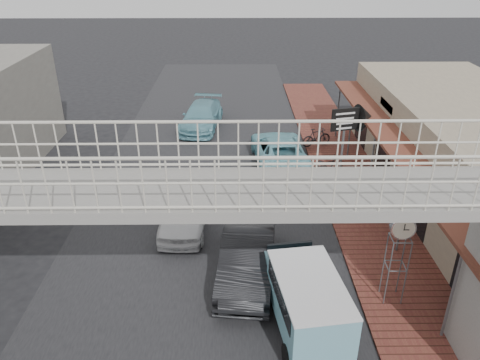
{
  "coord_description": "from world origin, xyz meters",
  "views": [
    {
      "loc": [
        1.24,
        -12.5,
        9.72
      ],
      "look_at": [
        1.42,
        3.18,
        1.8
      ],
      "focal_mm": 35.0,
      "sensor_mm": 36.0,
      "label": 1
    }
  ],
  "objects_px": {
    "motorcycle_far": "(316,137)",
    "arrow_sign": "(363,119)",
    "angkot_far": "(201,116)",
    "dark_sedan": "(248,255)",
    "street_clock": "(402,231)",
    "angkot_van": "(306,296)",
    "motorcycle_near": "(325,165)",
    "angkot_curb": "(279,150)",
    "white_hatchback": "(185,210)"
  },
  "relations": [
    {
      "from": "arrow_sign",
      "to": "angkot_far",
      "type": "bearing_deg",
      "value": 124.69
    },
    {
      "from": "angkot_far",
      "to": "angkot_van",
      "type": "distance_m",
      "value": 16.74
    },
    {
      "from": "angkot_curb",
      "to": "angkot_far",
      "type": "relative_size",
      "value": 1.06
    },
    {
      "from": "dark_sedan",
      "to": "motorcycle_far",
      "type": "xyz_separation_m",
      "value": [
        3.94,
        10.72,
        -0.19
      ]
    },
    {
      "from": "white_hatchback",
      "to": "dark_sedan",
      "type": "distance_m",
      "value": 3.79
    },
    {
      "from": "dark_sedan",
      "to": "street_clock",
      "type": "height_order",
      "value": "street_clock"
    },
    {
      "from": "white_hatchback",
      "to": "angkot_van",
      "type": "height_order",
      "value": "angkot_van"
    },
    {
      "from": "angkot_far",
      "to": "street_clock",
      "type": "relative_size",
      "value": 1.7
    },
    {
      "from": "white_hatchback",
      "to": "angkot_far",
      "type": "xyz_separation_m",
      "value": [
        -0.05,
        10.82,
        0.0
      ]
    },
    {
      "from": "white_hatchback",
      "to": "angkot_van",
      "type": "distance_m",
      "value": 6.69
    },
    {
      "from": "white_hatchback",
      "to": "dark_sedan",
      "type": "xyz_separation_m",
      "value": [
        2.3,
        -3.01,
        0.07
      ]
    },
    {
      "from": "motorcycle_far",
      "to": "white_hatchback",
      "type": "bearing_deg",
      "value": 121.11
    },
    {
      "from": "angkot_curb",
      "to": "angkot_van",
      "type": "height_order",
      "value": "angkot_van"
    },
    {
      "from": "angkot_far",
      "to": "dark_sedan",
      "type": "bearing_deg",
      "value": -72.67
    },
    {
      "from": "dark_sedan",
      "to": "street_clock",
      "type": "distance_m",
      "value": 4.81
    },
    {
      "from": "motorcycle_near",
      "to": "street_clock",
      "type": "xyz_separation_m",
      "value": [
        0.49,
        -8.69,
        1.96
      ]
    },
    {
      "from": "angkot_curb",
      "to": "arrow_sign",
      "type": "distance_m",
      "value": 4.37
    },
    {
      "from": "motorcycle_near",
      "to": "street_clock",
      "type": "distance_m",
      "value": 8.92
    },
    {
      "from": "motorcycle_far",
      "to": "street_clock",
      "type": "height_order",
      "value": "street_clock"
    },
    {
      "from": "white_hatchback",
      "to": "motorcycle_far",
      "type": "bearing_deg",
      "value": 53.72
    },
    {
      "from": "angkot_van",
      "to": "arrow_sign",
      "type": "relative_size",
      "value": 1.16
    },
    {
      "from": "dark_sedan",
      "to": "motorcycle_near",
      "type": "relative_size",
      "value": 2.87
    },
    {
      "from": "angkot_far",
      "to": "angkot_van",
      "type": "bearing_deg",
      "value": -68.88
    },
    {
      "from": "dark_sedan",
      "to": "angkot_far",
      "type": "height_order",
      "value": "dark_sedan"
    },
    {
      "from": "motorcycle_far",
      "to": "arrow_sign",
      "type": "relative_size",
      "value": 0.48
    },
    {
      "from": "white_hatchback",
      "to": "angkot_van",
      "type": "relative_size",
      "value": 1.05
    },
    {
      "from": "white_hatchback",
      "to": "street_clock",
      "type": "bearing_deg",
      "value": -30.42
    },
    {
      "from": "white_hatchback",
      "to": "motorcycle_far",
      "type": "relative_size",
      "value": 2.54
    },
    {
      "from": "white_hatchback",
      "to": "arrow_sign",
      "type": "distance_m",
      "value": 8.9
    },
    {
      "from": "angkot_van",
      "to": "dark_sedan",
      "type": "bearing_deg",
      "value": 114.25
    },
    {
      "from": "angkot_curb",
      "to": "angkot_van",
      "type": "bearing_deg",
      "value": 84.78
    },
    {
      "from": "dark_sedan",
      "to": "street_clock",
      "type": "xyz_separation_m",
      "value": [
        4.3,
        -1.29,
        1.71
      ]
    },
    {
      "from": "angkot_far",
      "to": "arrow_sign",
      "type": "relative_size",
      "value": 1.43
    },
    {
      "from": "motorcycle_far",
      "to": "dark_sedan",
      "type": "bearing_deg",
      "value": 139.9
    },
    {
      "from": "dark_sedan",
      "to": "motorcycle_far",
      "type": "height_order",
      "value": "dark_sedan"
    },
    {
      "from": "angkot_curb",
      "to": "motorcycle_far",
      "type": "relative_size",
      "value": 3.17
    },
    {
      "from": "dark_sedan",
      "to": "arrow_sign",
      "type": "relative_size",
      "value": 1.39
    },
    {
      "from": "white_hatchback",
      "to": "motorcycle_near",
      "type": "relative_size",
      "value": 2.52
    },
    {
      "from": "angkot_curb",
      "to": "motorcycle_far",
      "type": "bearing_deg",
      "value": -141.25
    },
    {
      "from": "motorcycle_near",
      "to": "motorcycle_far",
      "type": "relative_size",
      "value": 1.01
    },
    {
      "from": "angkot_far",
      "to": "motorcycle_near",
      "type": "relative_size",
      "value": 2.97
    },
    {
      "from": "angkot_curb",
      "to": "angkot_van",
      "type": "xyz_separation_m",
      "value": [
        -0.25,
        -11.18,
        0.45
      ]
    },
    {
      "from": "dark_sedan",
      "to": "arrow_sign",
      "type": "height_order",
      "value": "arrow_sign"
    },
    {
      "from": "dark_sedan",
      "to": "street_clock",
      "type": "relative_size",
      "value": 1.64
    },
    {
      "from": "white_hatchback",
      "to": "motorcycle_near",
      "type": "height_order",
      "value": "white_hatchback"
    },
    {
      "from": "white_hatchback",
      "to": "angkot_far",
      "type": "height_order",
      "value": "angkot_far"
    },
    {
      "from": "dark_sedan",
      "to": "angkot_curb",
      "type": "height_order",
      "value": "dark_sedan"
    },
    {
      "from": "angkot_curb",
      "to": "angkot_far",
      "type": "distance_m",
      "value": 6.56
    },
    {
      "from": "dark_sedan",
      "to": "angkot_far",
      "type": "bearing_deg",
      "value": 105.71
    },
    {
      "from": "dark_sedan",
      "to": "angkot_far",
      "type": "distance_m",
      "value": 14.03
    }
  ]
}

